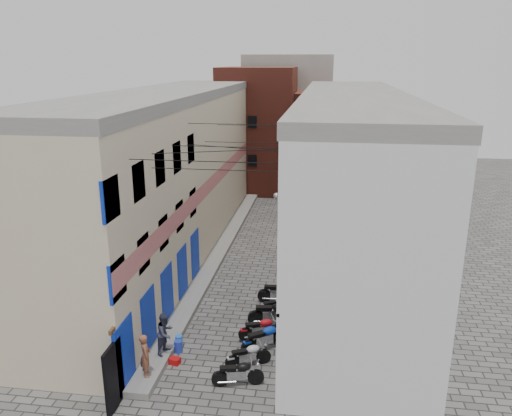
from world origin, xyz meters
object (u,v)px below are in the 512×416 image
at_px(motorcycle_a, 238,372).
at_px(motorcycle_d, 261,327).
at_px(water_jug_far, 179,341).
at_px(red_crate, 175,361).
at_px(motorcycle_e, 273,312).
at_px(motorcycle_f, 277,305).
at_px(motorcycle_b, 248,354).
at_px(person_a, 145,355).
at_px(water_jug_near, 178,346).
at_px(motorcycle_g, 279,291).
at_px(motorcycle_c, 265,337).
at_px(person_b, 165,333).

height_order(motorcycle_a, motorcycle_d, motorcycle_d).
relative_size(water_jug_far, red_crate, 1.20).
xyz_separation_m(motorcycle_e, motorcycle_f, (0.05, 0.87, -0.13)).
height_order(motorcycle_b, person_a, person_a).
bearing_deg(motorcycle_a, motorcycle_f, 158.19).
height_order(person_a, water_jug_near, person_a).
height_order(person_a, water_jug_far, person_a).
relative_size(motorcycle_a, motorcycle_f, 1.05).
bearing_deg(water_jug_far, water_jug_near, -78.04).
xyz_separation_m(motorcycle_g, red_crate, (-3.27, -5.26, -0.46)).
height_order(motorcycle_a, motorcycle_b, motorcycle_a).
height_order(motorcycle_c, person_b, person_b).
xyz_separation_m(motorcycle_e, water_jug_near, (-3.32, -2.46, -0.38)).
distance_m(motorcycle_f, person_a, 6.53).
relative_size(motorcycle_b, person_b, 1.09).
height_order(motorcycle_c, water_jug_far, motorcycle_c).
bearing_deg(motorcycle_e, person_a, -50.48).
relative_size(person_b, water_jug_far, 3.50).
distance_m(motorcycle_f, red_crate, 5.25).
distance_m(motorcycle_a, water_jug_near, 3.06).
distance_m(motorcycle_e, person_b, 4.67).
height_order(motorcycle_d, motorcycle_e, motorcycle_e).
distance_m(motorcycle_d, motorcycle_g, 3.20).
relative_size(motorcycle_d, motorcycle_g, 0.90).
relative_size(motorcycle_d, person_b, 1.15).
bearing_deg(motorcycle_a, motorcycle_d, 159.88).
bearing_deg(motorcycle_g, motorcycle_d, -9.69).
bearing_deg(motorcycle_b, person_a, -94.17).
height_order(motorcycle_e, motorcycle_g, motorcycle_e).
height_order(motorcycle_g, red_crate, motorcycle_g).
bearing_deg(motorcycle_b, motorcycle_g, 146.49).
bearing_deg(motorcycle_g, water_jug_far, -42.30).
bearing_deg(motorcycle_c, motorcycle_e, 140.86).
distance_m(water_jug_far, red_crate, 1.16).
xyz_separation_m(person_a, water_jug_near, (0.55, 1.87, -0.78)).
xyz_separation_m(person_b, red_crate, (0.40, -0.31, -0.92)).
relative_size(person_a, person_b, 0.98).
distance_m(person_a, red_crate, 1.57).
relative_size(motorcycle_g, person_b, 1.27).
bearing_deg(water_jug_far, red_crate, -81.20).
distance_m(motorcycle_a, person_b, 3.16).
xyz_separation_m(motorcycle_b, motorcycle_c, (0.45, 1.13, 0.07)).
bearing_deg(motorcycle_c, water_jug_far, -121.44).
distance_m(motorcycle_g, red_crate, 6.21).
relative_size(motorcycle_a, person_a, 1.16).
distance_m(motorcycle_f, person_b, 5.30).
bearing_deg(motorcycle_a, motorcycle_g, 159.90).
xyz_separation_m(motorcycle_b, motorcycle_e, (0.57, 2.98, 0.12)).
bearing_deg(water_jug_near, motorcycle_b, -10.71).
height_order(person_b, water_jug_near, person_b).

